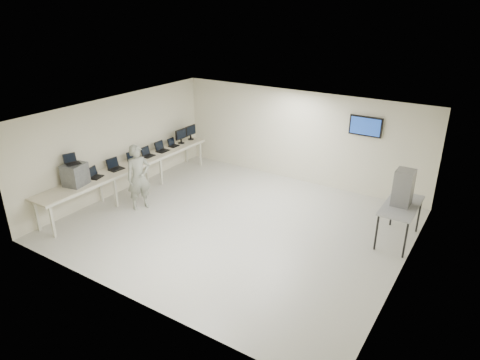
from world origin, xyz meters
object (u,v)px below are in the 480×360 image
Objects in this scene: equipment_box at (75,174)px; side_table at (401,207)px; workbench at (131,166)px; soldier at (139,177)px.

equipment_box is 0.36× the size of side_table.
side_table reaches higher than workbench.
soldier is 1.15× the size of side_table.
soldier reaches higher than workbench.
equipment_box is at bearing -156.13° from side_table.
side_table is (6.29, 1.99, -0.03)m from soldier.
workbench is 3.37× the size of soldier.
equipment_box reaches higher than side_table.
side_table is at bearing -47.96° from soldier.
workbench is 10.73× the size of equipment_box.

